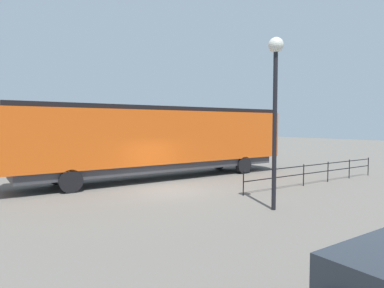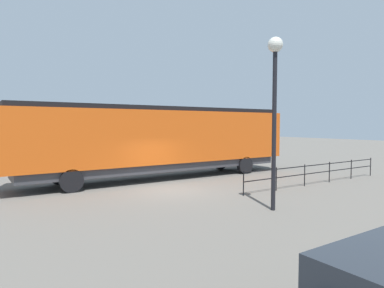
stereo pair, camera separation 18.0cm
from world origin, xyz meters
TOP-DOWN VIEW (x-y plane):
  - ground_plane at (0.00, 0.00)m, footprint 120.00×120.00m
  - locomotive at (-3.42, 1.91)m, footprint 2.87×16.96m
  - lamp_post at (5.32, 1.31)m, footprint 0.55×0.55m
  - platform_fence at (2.84, 7.36)m, footprint 0.05×10.56m

SIDE VIEW (x-z plane):
  - ground_plane at x=0.00m, z-range 0.00..0.00m
  - platform_fence at x=2.84m, z-range 0.18..1.30m
  - locomotive at x=-3.42m, z-range 0.25..4.44m
  - lamp_post at x=5.32m, z-range 1.41..7.73m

